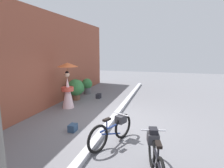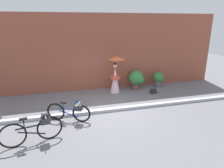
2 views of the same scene
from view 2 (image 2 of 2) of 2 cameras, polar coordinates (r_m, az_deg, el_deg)
The scene contains 10 objects.
ground_plane at distance 8.19m, azimuth -1.33°, elevation -7.85°, with size 30.00×30.00×0.00m, color slate.
building_wall at distance 10.60m, azimuth -5.48°, elevation 9.00°, with size 14.00×0.40×3.92m, color brown.
sidewalk_curb at distance 8.17m, azimuth -1.34°, elevation -7.47°, with size 14.00×0.20×0.12m, color #B2B2B7.
bicycle_near_officer at distance 7.45m, azimuth -11.91°, elevation -7.70°, with size 1.53×0.75×0.74m.
bicycle_far_side at distance 6.48m, azimuth -21.26°, elevation -11.85°, with size 1.77×0.53×0.87m.
person_with_parasol at distance 10.07m, azimuth 0.98°, elevation 2.85°, with size 0.85×0.85×1.87m.
potted_plant_by_door at distance 11.37m, azimuth 13.13°, elevation 1.56°, with size 0.58×0.56×0.85m.
potted_plant_small at distance 10.82m, azimuth 7.03°, elevation 1.52°, with size 0.82×0.80×1.00m.
backpack_on_pavement at distance 8.80m, azimuth -9.73°, elevation -5.47°, with size 0.28×0.21×0.21m.
backpack_spare at distance 10.35m, azimuth 11.66°, elevation -2.01°, with size 0.29×0.20×0.22m.
Camera 2 is at (-1.73, -7.20, 3.50)m, focal length 32.02 mm.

